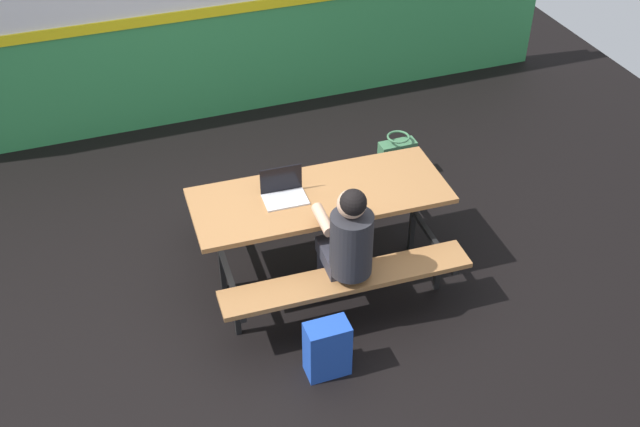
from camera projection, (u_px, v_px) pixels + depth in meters
ground_plane at (263, 282)px, 6.08m from camera, size 10.00×10.00×0.02m
accent_backdrop at (178, 4)px, 7.29m from camera, size 8.00×0.14×2.60m
picnic_table_main at (320, 211)px, 5.85m from camera, size 1.96×1.62×0.74m
student_nearer at (347, 242)px, 5.35m from camera, size 0.37×0.53×1.21m
laptop_silver at (284, 192)px, 5.68m from camera, size 0.33×0.23×0.22m
backpack_dark at (327, 349)px, 5.22m from camera, size 0.30×0.22×0.44m
tote_bag_bright at (397, 158)px, 7.11m from camera, size 0.34×0.21×0.43m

